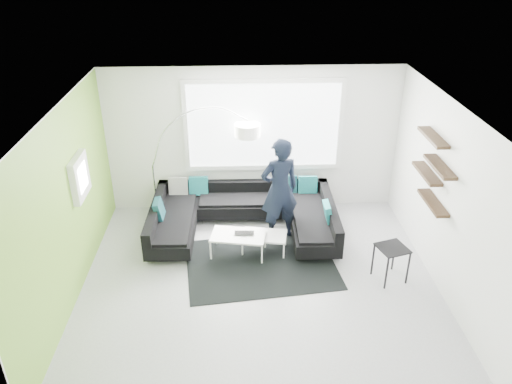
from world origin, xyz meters
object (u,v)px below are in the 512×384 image
coffee_table (251,243)px  side_table (390,263)px  sectional_sofa (243,218)px  person (279,190)px  laptop (244,235)px  arc_lamp (153,166)px

coffee_table → side_table: bearing=-11.2°
sectional_sofa → side_table: (2.26, -1.46, -0.02)m
person → sectional_sofa: bearing=-28.3°
coffee_table → person: 1.03m
coffee_table → person: person is taller
side_table → laptop: side_table is taller
person → laptop: person is taller
side_table → coffee_table: bearing=158.7°
sectional_sofa → side_table: size_ratio=5.62×
side_table → person: 2.21m
coffee_table → laptop: size_ratio=3.42×
arc_lamp → laptop: (1.64, -1.34, -0.68)m
arc_lamp → laptop: 2.23m
coffee_table → arc_lamp: (-1.77, 1.28, 0.89)m
person → coffee_table: bearing=27.7°
side_table → arc_lamp: bearing=151.6°
arc_lamp → side_table: arc_lamp is taller
side_table → laptop: (-2.26, 0.77, 0.10)m
sectional_sofa → coffee_table: 0.65m
arc_lamp → person: 2.40m
sectional_sofa → arc_lamp: arc_lamp is taller
arc_lamp → person: (2.27, -0.78, -0.14)m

